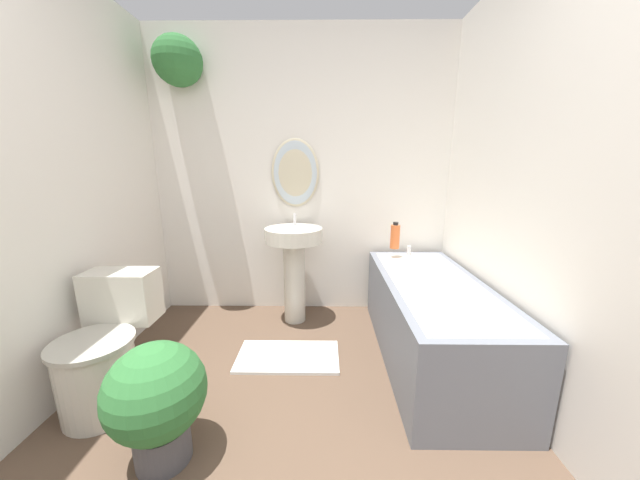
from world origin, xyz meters
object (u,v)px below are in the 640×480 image
pedestal_sink (294,257)px  potted_plant (157,397)px  toilet (106,351)px  bathtub (431,318)px  shampoo_bottle (395,236)px

pedestal_sink → potted_plant: bearing=-109.2°
toilet → bathtub: (1.92, 0.45, -0.02)m
potted_plant → toilet: bearing=141.9°
pedestal_sink → shampoo_bottle: pedestal_sink is taller
toilet → pedestal_sink: bearing=46.1°
bathtub → potted_plant: bathtub is taller
toilet → potted_plant: size_ratio=1.24×
toilet → pedestal_sink: pedestal_sink is taller
bathtub → shampoo_bottle: (-0.14, 0.58, 0.44)m
potted_plant → pedestal_sink: bearing=70.8°
bathtub → potted_plant: (-1.45, -0.82, 0.03)m
bathtub → potted_plant: 1.66m
toilet → bathtub: 1.97m
pedestal_sink → bathtub: bearing=-28.8°
shampoo_bottle → pedestal_sink: bearing=-176.8°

